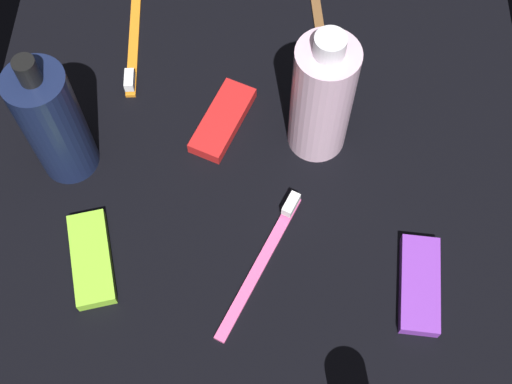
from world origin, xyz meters
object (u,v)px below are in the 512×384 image
Objects in this scene: toothbrush_pink at (264,256)px; snack_bar_purple at (420,285)px; toothbrush_orange at (133,42)px; snack_bar_red at (223,120)px; bodywash_bottle at (322,98)px; toothbrush_brown at (322,43)px; lotion_bottle at (53,123)px; snack_bar_lime at (92,259)px.

toothbrush_pink is 16.46cm from snack_bar_purple.
snack_bar_red is (11.19, 11.92, 0.14)cm from toothbrush_orange.
snack_bar_purple is (17.91, 10.65, -7.36)cm from bodywash_bottle.
bodywash_bottle is at bearing -3.54° from toothbrush_brown.
snack_bar_purple is at bearing 70.51° from snack_bar_red.
snack_bar_purple is 1.00× the size of snack_bar_red.
snack_bar_red is (11.94, -11.81, 0.14)cm from toothbrush_brown.
bodywash_bottle is 0.99× the size of toothbrush_orange.
lotion_bottle is at bearing -116.57° from toothbrush_pink.
snack_bar_red is (-16.79, -5.39, 0.14)cm from toothbrush_pink.
bodywash_bottle is at bearing 98.03° from lotion_bottle.
toothbrush_brown is at bearing 91.81° from toothbrush_orange.
toothbrush_orange and toothbrush_pink have the same top height.
snack_bar_red is (-5.52, 17.14, -7.15)cm from lotion_bottle.
toothbrush_brown is at bearing 176.46° from bodywash_bottle.
lotion_bottle is at bearing -58.91° from toothbrush_brown.
lotion_bottle is 1.01× the size of toothbrush_brown.
toothbrush_orange is 23.75cm from toothbrush_brown.
lotion_bottle reaches higher than snack_bar_lime.
toothbrush_orange is 29.03cm from snack_bar_lime.
snack_bar_purple is (30.66, 33.56, 0.14)cm from toothbrush_orange.
toothbrush_pink is 0.93× the size of toothbrush_brown.
toothbrush_pink is at bearing -12.59° from toothbrush_brown.
toothbrush_orange is at bearing -148.25° from toothbrush_pink.
toothbrush_brown reaches higher than snack_bar_lime.
snack_bar_red is at bearing 46.82° from toothbrush_orange.
toothbrush_brown is at bearing -157.98° from snack_bar_purple.
snack_bar_lime is (-1.64, -34.54, 0.00)cm from snack_bar_purple.
snack_bar_lime is (12.30, 4.24, -7.15)cm from lotion_bottle.
lotion_bottle is at bearing -81.97° from bodywash_bottle.
snack_bar_purple is at bearing 80.65° from toothbrush_pink.
toothbrush_orange is 45.45cm from snack_bar_purple.
snack_bar_red is at bearing -162.20° from toothbrush_pink.
toothbrush_orange reaches higher than snack_bar_purple.
lotion_bottle is 1.02× the size of bodywash_bottle.
snack_bar_lime is at bearing 19.00° from lotion_bottle.
toothbrush_orange is at bearing -88.19° from toothbrush_brown.
toothbrush_orange is 1.73× the size of snack_bar_red.
lotion_bottle reaches higher than bodywash_bottle.
toothbrush_pink is at bearing 40.30° from snack_bar_red.
lotion_bottle is at bearing -105.13° from snack_bar_purple.
snack_bar_lime is at bearing -86.77° from toothbrush_pink.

